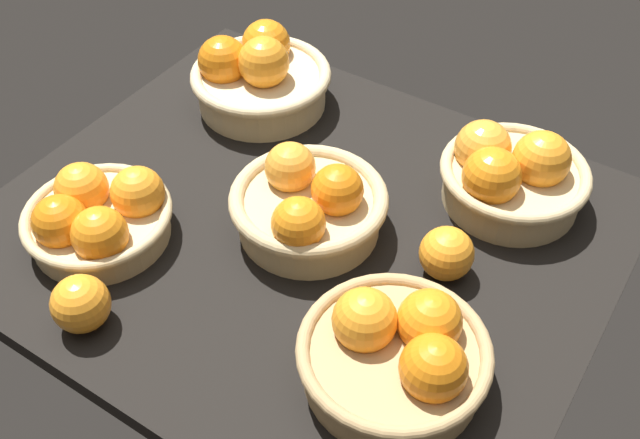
{
  "coord_description": "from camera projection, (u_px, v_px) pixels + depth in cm",
  "views": [
    {
      "loc": [
        42.54,
        -60.94,
        78.28
      ],
      "look_at": [
        3.8,
        -1.17,
        7.0
      ],
      "focal_mm": 41.82,
      "sensor_mm": 36.0,
      "label": 1
    }
  ],
  "objects": [
    {
      "name": "market_tray",
      "position": [
        302.0,
        232.0,
        1.07
      ],
      "size": [
        84.0,
        72.0,
        3.0
      ],
      "primitive_type": "cube",
      "color": "black",
      "rests_on": "ground"
    },
    {
      "name": "loose_orange_front_gap",
      "position": [
        81.0,
        304.0,
        0.91
      ],
      "size": [
        7.34,
        7.34,
        7.34
      ],
      "primitive_type": "sphere",
      "color": "orange",
      "rests_on": "market_tray"
    },
    {
      "name": "basket_center",
      "position": [
        309.0,
        205.0,
        1.02
      ],
      "size": [
        21.93,
        21.93,
        11.38
      ],
      "color": "tan",
      "rests_on": "market_tray"
    },
    {
      "name": "basket_near_right",
      "position": [
        398.0,
        353.0,
        0.85
      ],
      "size": [
        22.52,
        22.52,
        10.92
      ],
      "color": "tan",
      "rests_on": "market_tray"
    },
    {
      "name": "loose_orange_back_gap",
      "position": [
        447.0,
        254.0,
        0.97
      ],
      "size": [
        7.25,
        7.25,
        7.25
      ],
      "primitive_type": "sphere",
      "color": "orange",
      "rests_on": "market_tray"
    },
    {
      "name": "basket_far_right",
      "position": [
        510.0,
        174.0,
        1.06
      ],
      "size": [
        21.38,
        21.38,
        11.74
      ],
      "color": "tan",
      "rests_on": "market_tray"
    },
    {
      "name": "basket_far_left",
      "position": [
        258.0,
        76.0,
        1.23
      ],
      "size": [
        23.18,
        23.18,
        13.04
      ],
      "color": "#D3BC8C",
      "rests_on": "market_tray"
    },
    {
      "name": "basket_near_left",
      "position": [
        97.0,
        216.0,
        1.01
      ],
      "size": [
        20.55,
        20.55,
        9.49
      ],
      "color": "tan",
      "rests_on": "market_tray"
    }
  ]
}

